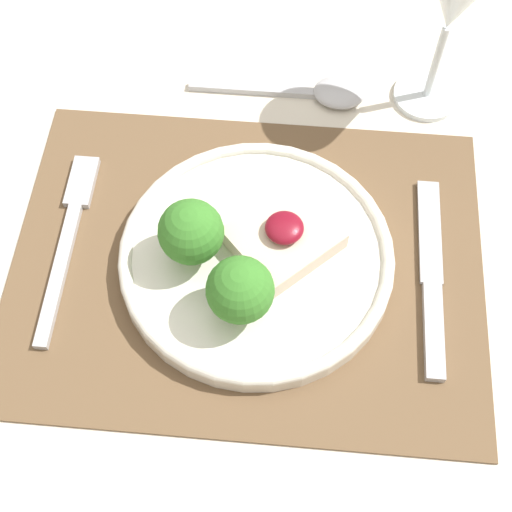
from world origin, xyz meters
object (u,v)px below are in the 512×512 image
at_px(fork, 69,232).
at_px(knife, 432,288).
at_px(dinner_plate, 251,259).
at_px(spoon, 321,92).

relative_size(fork, knife, 1.00).
distance_m(dinner_plate, spoon, 0.22).
xyz_separation_m(dinner_plate, fork, (-0.17, 0.02, -0.02)).
bearing_deg(fork, knife, -5.20).
height_order(dinner_plate, knife, dinner_plate).
bearing_deg(fork, dinner_plate, -7.91).
bearing_deg(knife, spoon, 113.58).
bearing_deg(knife, fork, 172.58).
height_order(knife, spoon, spoon).
distance_m(dinner_plate, fork, 0.17).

